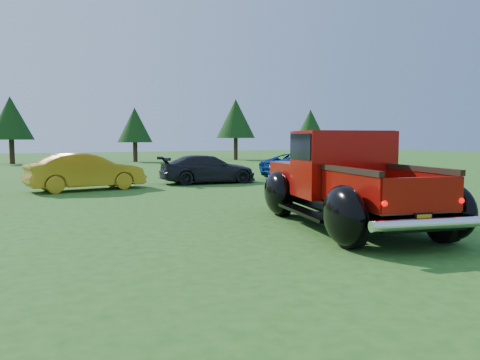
{
  "coord_description": "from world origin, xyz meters",
  "views": [
    {
      "loc": [
        -4.62,
        -7.57,
        1.84
      ],
      "look_at": [
        -0.42,
        0.2,
        1.07
      ],
      "focal_mm": 35.0,
      "sensor_mm": 36.0,
      "label": 1
    }
  ],
  "objects": [
    {
      "name": "ground",
      "position": [
        0.0,
        0.0,
        0.0
      ],
      "size": [
        120.0,
        120.0,
        0.0
      ],
      "primitive_type": "plane",
      "color": "#255C1A",
      "rests_on": "ground"
    },
    {
      "name": "tree_far_east",
      "position": [
        24.0,
        30.5,
        3.25
      ],
      "size": [
        3.07,
        3.07,
        4.8
      ],
      "color": "#332114",
      "rests_on": "ground"
    },
    {
      "name": "show_car_yellow",
      "position": [
        -1.5,
        9.9,
        0.67
      ],
      "size": [
        4.21,
        1.87,
        1.34
      ],
      "primitive_type": "imported",
      "rotation": [
        0.0,
        0.0,
        1.68
      ],
      "color": "#C08819",
      "rests_on": "ground"
    },
    {
      "name": "tree_east",
      "position": [
        15.0,
        29.5,
        3.66
      ],
      "size": [
        3.46,
        3.46,
        5.4
      ],
      "color": "#332114",
      "rests_on": "ground"
    },
    {
      "name": "pickup_truck",
      "position": [
        2.13,
        0.26,
        0.96
      ],
      "size": [
        3.63,
        5.77,
        2.02
      ],
      "rotation": [
        0.0,
        0.0,
        -0.25
      ],
      "color": "black",
      "rests_on": "ground"
    },
    {
      "name": "tree_mid_left",
      "position": [
        -3.0,
        31.0,
        3.38
      ],
      "size": [
        3.2,
        3.2,
        5.0
      ],
      "color": "#332114",
      "rests_on": "ground"
    },
    {
      "name": "show_car_grey",
      "position": [
        3.5,
        10.26,
        0.59
      ],
      "size": [
        4.2,
        2.09,
        1.17
      ],
      "primitive_type": "imported",
      "rotation": [
        0.0,
        0.0,
        1.46
      ],
      "color": "black",
      "rests_on": "ground"
    },
    {
      "name": "show_car_blue",
      "position": [
        8.5,
        10.07,
        0.61
      ],
      "size": [
        4.42,
        2.09,
        1.22
      ],
      "primitive_type": "imported",
      "rotation": [
        0.0,
        0.0,
        1.55
      ],
      "color": "navy",
      "rests_on": "ground"
    },
    {
      "name": "tree_mid_right",
      "position": [
        6.0,
        30.0,
        2.97
      ],
      "size": [
        2.82,
        2.82,
        4.4
      ],
      "color": "#332114",
      "rests_on": "ground"
    },
    {
      "name": "spectator",
      "position": [
        8.2,
        6.91,
        0.77
      ],
      "size": [
        0.66,
        0.54,
        1.55
      ],
      "primitive_type": "imported",
      "rotation": [
        0.0,
        0.0,
        3.5
      ],
      "color": "beige",
      "rests_on": "ground"
    }
  ]
}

